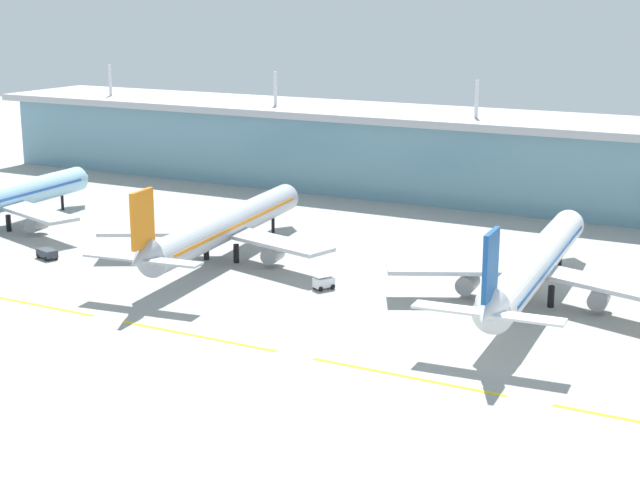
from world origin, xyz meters
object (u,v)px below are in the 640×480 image
airliner_near_middle (224,227)px  airliner_far_middle (535,265)px  pushback_tug (47,253)px  airliner_nearest (0,199)px  baggage_cart (324,282)px

airliner_near_middle → airliner_far_middle: (60.42, 1.42, 0.00)m
airliner_far_middle → pushback_tug: 92.72m
airliner_nearest → airliner_far_middle: bearing=1.4°
airliner_near_middle → pushback_tug: 34.86m
airliner_nearest → pushback_tug: 31.02m
pushback_tug → airliner_nearest: bearing=151.6°
pushback_tug → airliner_near_middle: bearing=27.7°
airliner_near_middle → airliner_far_middle: size_ratio=0.96×
airliner_nearest → airliner_far_middle: (117.79, 2.94, 0.01)m
baggage_cart → airliner_near_middle: bearing=162.0°
airliner_nearest → baggage_cart: airliner_nearest is taller
airliner_nearest → airliner_near_middle: bearing=1.5°
pushback_tug → airliner_far_middle: bearing=10.9°
airliner_far_middle → baggage_cart: airliner_far_middle is taller
airliner_far_middle → baggage_cart: 35.89m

